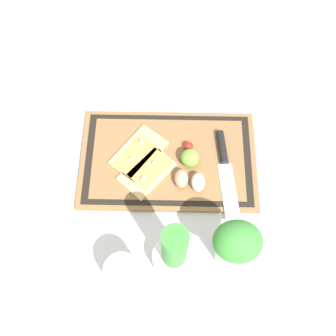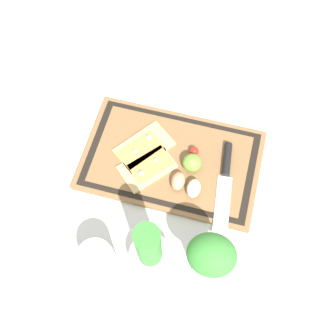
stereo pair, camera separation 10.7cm
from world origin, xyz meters
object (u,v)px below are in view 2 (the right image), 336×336
(lime, at_px, (192,163))
(egg_pink, at_px, (194,188))
(pizza_slice_far, at_px, (148,166))
(egg_brown, at_px, (178,181))
(cherry_tomato_red, at_px, (194,151))
(sauce_jar, at_px, (98,260))
(herb_pot, at_px, (150,252))
(pizza_slice_near, at_px, (144,147))
(herb_glass, at_px, (210,258))
(knife, at_px, (226,172))

(lime, bearing_deg, egg_pink, 107.11)
(pizza_slice_far, xyz_separation_m, lime, (-0.12, -0.03, 0.02))
(egg_brown, relative_size, cherry_tomato_red, 2.08)
(egg_pink, bearing_deg, sauce_jar, 53.15)
(sauce_jar, bearing_deg, egg_brown, -118.59)
(egg_pink, height_order, cherry_tomato_red, egg_pink)
(lime, height_order, herb_pot, herb_pot)
(pizza_slice_near, relative_size, egg_brown, 3.43)
(egg_brown, bearing_deg, herb_pot, 85.26)
(egg_brown, xyz_separation_m, herb_pot, (0.02, 0.22, 0.05))
(pizza_slice_near, distance_m, egg_pink, 0.19)
(pizza_slice_near, distance_m, egg_brown, 0.15)
(egg_pink, distance_m, lime, 0.07)
(pizza_slice_far, distance_m, sauce_jar, 0.29)
(pizza_slice_far, distance_m, herb_glass, 0.33)
(lime, xyz_separation_m, herb_pot, (0.04, 0.28, 0.04))
(herb_pot, bearing_deg, knife, -116.43)
(egg_brown, bearing_deg, lime, -112.07)
(egg_brown, bearing_deg, pizza_slice_far, -15.90)
(sauce_jar, height_order, herb_glass, herb_glass)
(herb_glass, bearing_deg, knife, -89.46)
(herb_glass, bearing_deg, pizza_slice_far, -46.35)
(egg_brown, height_order, herb_pot, herb_pot)
(egg_pink, height_order, herb_glass, herb_glass)
(egg_pink, bearing_deg, egg_brown, -12.28)
(egg_pink, bearing_deg, herb_pot, 72.86)
(knife, xyz_separation_m, herb_glass, (-0.00, 0.27, 0.10))
(knife, height_order, egg_brown, egg_brown)
(pizza_slice_near, relative_size, egg_pink, 3.43)
(pizza_slice_near, distance_m, herb_pot, 0.32)
(egg_brown, height_order, cherry_tomato_red, egg_brown)
(cherry_tomato_red, xyz_separation_m, sauce_jar, (0.16, 0.37, 0.01))
(egg_pink, xyz_separation_m, sauce_jar, (0.19, 0.25, 0.01))
(herb_pot, bearing_deg, sauce_jar, 19.48)
(pizza_slice_far, height_order, lime, lime)
(lime, relative_size, herb_pot, 0.21)
(lime, bearing_deg, cherry_tomato_red, -85.01)
(pizza_slice_near, height_order, herb_pot, herb_pot)
(cherry_tomato_red, height_order, sauce_jar, sauce_jar)
(egg_brown, relative_size, sauce_jar, 0.53)
(herb_glass, bearing_deg, lime, -69.21)
(egg_brown, distance_m, lime, 0.07)
(knife, height_order, egg_pink, egg_pink)
(herb_pot, distance_m, sauce_jar, 0.14)
(cherry_tomato_red, bearing_deg, herb_pot, 83.17)
(knife, bearing_deg, sauce_jar, 50.90)
(egg_brown, xyz_separation_m, lime, (-0.02, -0.06, 0.01))
(pizza_slice_near, height_order, lime, lime)
(egg_brown, bearing_deg, herb_glass, 121.46)
(pizza_slice_near, distance_m, sauce_jar, 0.34)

